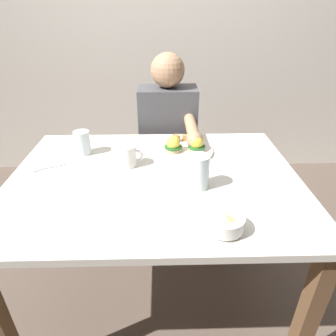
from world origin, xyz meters
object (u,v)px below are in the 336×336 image
object	(u,v)px
fork	(45,168)
coffee_mug	(128,155)
diner_person	(168,138)
eggs_benedict_plate	(184,148)
fruit_bowl	(225,223)
water_glass_near	(199,174)
dining_table	(155,198)
water_glass_far	(83,144)

from	to	relation	value
fork	coffee_mug	bearing A→B (deg)	3.29
fork	diner_person	distance (m)	0.76
eggs_benedict_plate	fork	world-z (taller)	eggs_benedict_plate
fruit_bowl	water_glass_near	bearing A→B (deg)	102.00
water_glass_near	dining_table	bearing A→B (deg)	154.59
fruit_bowl	coffee_mug	xyz separation A→B (m)	(-0.34, 0.44, 0.02)
dining_table	coffee_mug	xyz separation A→B (m)	(-0.12, 0.10, 0.16)
dining_table	fruit_bowl	world-z (taller)	fruit_bowl
diner_person	water_glass_near	bearing A→B (deg)	-81.80
fork	fruit_bowl	bearing A→B (deg)	-30.64
eggs_benedict_plate	diner_person	xyz separation A→B (m)	(-0.07, 0.38, -0.11)
coffee_mug	water_glass_far	world-z (taller)	water_glass_far
diner_person	water_glass_far	bearing A→B (deg)	-137.69
fruit_bowl	water_glass_far	world-z (taller)	water_glass_far
fork	water_glass_far	xyz separation A→B (m)	(0.14, 0.15, 0.05)
eggs_benedict_plate	fruit_bowl	size ratio (longest dim) A/B	2.25
eggs_benedict_plate	water_glass_far	size ratio (longest dim) A/B	2.41
eggs_benedict_plate	water_glass_far	bearing A→B (deg)	179.92
eggs_benedict_plate	diner_person	world-z (taller)	diner_person
dining_table	diner_person	distance (m)	0.61
dining_table	water_glass_near	xyz separation A→B (m)	(0.17, -0.08, 0.17)
dining_table	eggs_benedict_plate	xyz separation A→B (m)	(0.14, 0.22, 0.13)
fruit_bowl	diner_person	bearing A→B (deg)	99.24
fruit_bowl	fork	distance (m)	0.82
dining_table	diner_person	bearing A→B (deg)	82.95
dining_table	fork	distance (m)	0.49
fork	water_glass_near	world-z (taller)	water_glass_near
fruit_bowl	diner_person	size ratio (longest dim) A/B	0.11
eggs_benedict_plate	fork	distance (m)	0.63
fruit_bowl	water_glass_far	distance (m)	0.80
dining_table	eggs_benedict_plate	world-z (taller)	eggs_benedict_plate
water_glass_far	fruit_bowl	bearing A→B (deg)	-44.74
eggs_benedict_plate	fork	size ratio (longest dim) A/B	1.83
coffee_mug	fruit_bowl	bearing A→B (deg)	-51.83
fork	diner_person	xyz separation A→B (m)	(0.55, 0.52, -0.09)
fruit_bowl	diner_person	distance (m)	0.96
water_glass_near	coffee_mug	bearing A→B (deg)	147.86
fruit_bowl	coffee_mug	world-z (taller)	coffee_mug
fruit_bowl	eggs_benedict_plate	bearing A→B (deg)	98.73
water_glass_near	diner_person	world-z (taller)	diner_person
diner_person	coffee_mug	bearing A→B (deg)	-110.79
dining_table	coffee_mug	bearing A→B (deg)	139.42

